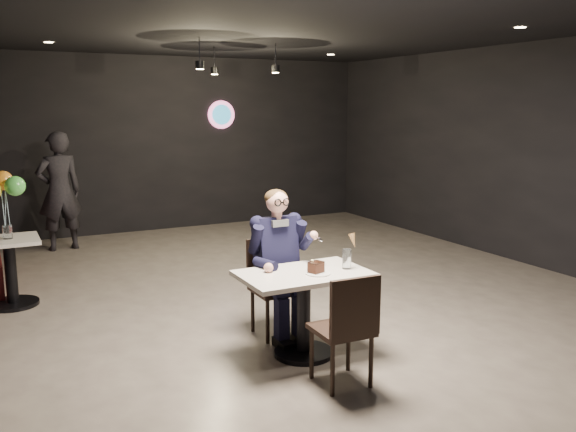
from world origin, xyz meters
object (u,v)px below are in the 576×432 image
seated_man (276,261)px  chair_near (341,327)px  sundae_glass (347,259)px  balloon_vase (8,232)px  main_table (304,314)px  chair_far (276,288)px  side_table (11,271)px  passerby (59,191)px

seated_man → chair_near: bearing=-90.0°
sundae_glass → balloon_vase: sundae_glass is taller
main_table → chair_near: (-0.00, -0.61, 0.09)m
main_table → chair_far: size_ratio=1.20×
side_table → passerby: size_ratio=0.43×
passerby → balloon_vase: bearing=64.8°
sundae_glass → chair_far: bearing=122.5°
passerby → chair_near: bearing=96.1°
seated_man → balloon_vase: (-2.20, 2.08, 0.10)m
chair_far → side_table: (-2.20, 2.08, -0.07)m
chair_near → balloon_vase: chair_near is taller
chair_near → seated_man: bearing=91.8°
chair_near → passerby: 5.97m
side_table → sundae_glass: bearing=-46.1°
seated_man → sundae_glass: 0.74m
side_table → balloon_vase: balloon_vase is taller
main_table → side_table: bearing=129.9°
main_table → passerby: passerby is taller
chair_far → side_table: bearing=136.6°
chair_near → side_table: bearing=125.9°
chair_far → chair_near: (0.00, -1.16, 0.00)m
sundae_glass → side_table: sundae_glass is taller
side_table → balloon_vase: 0.44m
main_table → balloon_vase: balloon_vase is taller
chair_far → seated_man: seated_man is taller
chair_near → seated_man: size_ratio=0.64×
side_table → passerby: 2.73m
passerby → side_table: bearing=64.8°
main_table → chair_far: chair_far is taller
chair_near → seated_man: 1.19m
seated_man → chair_far: bearing=0.0°
balloon_vase → chair_near: bearing=-55.9°
chair_far → passerby: (-1.37, 4.63, 0.44)m
main_table → chair_far: bearing=90.0°
chair_near → balloon_vase: 3.94m
main_table → side_table: side_table is taller
sundae_glass → passerby: (-1.76, 5.25, 0.06)m
main_table → sundae_glass: (0.39, -0.06, 0.46)m
chair_far → chair_near: 1.16m
seated_man → side_table: size_ratio=1.87×
side_table → balloon_vase: (0.00, 0.00, 0.44)m
main_table → seated_man: 0.65m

